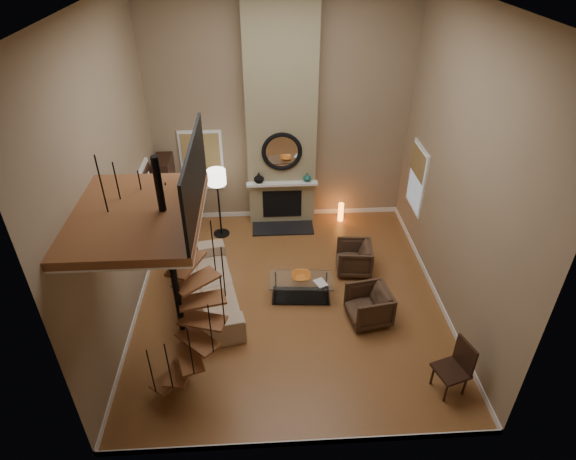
{
  "coord_description": "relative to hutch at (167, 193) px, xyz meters",
  "views": [
    {
      "loc": [
        -0.45,
        -7.37,
        6.55
      ],
      "look_at": [
        0.0,
        0.4,
        1.4
      ],
      "focal_mm": 30.0,
      "sensor_mm": 36.0,
      "label": 1
    }
  ],
  "objects": [
    {
      "name": "vase_left",
      "position": [
        2.2,
        -0.01,
        0.35
      ],
      "size": [
        0.24,
        0.24,
        0.25
      ],
      "primitive_type": "imported",
      "color": "black",
      "rests_on": "mantel"
    },
    {
      "name": "window_right",
      "position": [
        5.73,
        -0.83,
        0.68
      ],
      "size": [
        0.06,
        1.02,
        1.52
      ],
      "color": "white",
      "rests_on": "right_wall"
    },
    {
      "name": "firebox",
      "position": [
        2.75,
        0.03,
        -0.4
      ],
      "size": [
        0.95,
        0.02,
        0.72
      ],
      "primitive_type": "cube",
      "color": "black",
      "rests_on": "chimney_breast"
    },
    {
      "name": "coffee_table",
      "position": [
        2.99,
        -2.81,
        -0.67
      ],
      "size": [
        1.31,
        0.73,
        0.46
      ],
      "color": "silver",
      "rests_on": "ground"
    },
    {
      "name": "sofa",
      "position": [
        1.11,
        -2.8,
        -0.55
      ],
      "size": [
        1.58,
        2.86,
        0.79
      ],
      "primitive_type": "imported",
      "rotation": [
        0.0,
        0.0,
        1.78
      ],
      "color": "tan",
      "rests_on": "ground"
    },
    {
      "name": "entry_door",
      "position": [
        -0.2,
        -1.03,
        0.1
      ],
      "size": [
        0.1,
        1.05,
        2.16
      ],
      "color": "white",
      "rests_on": "ground"
    },
    {
      "name": "armchair_far",
      "position": [
        4.29,
        -3.51,
        -0.6
      ],
      "size": [
        0.88,
        0.87,
        0.7
      ],
      "primitive_type": "imported",
      "rotation": [
        0.0,
        0.0,
        -1.41
      ],
      "color": "#432D1E",
      "rests_on": "ground"
    },
    {
      "name": "hutch",
      "position": [
        0.0,
        0.0,
        0.0
      ],
      "size": [
        0.38,
        0.81,
        1.8
      ],
      "primitive_type": "cube",
      "color": "black",
      "rests_on": "ground"
    },
    {
      "name": "ground",
      "position": [
        2.75,
        -2.83,
        -0.95
      ],
      "size": [
        6.0,
        6.5,
        0.01
      ],
      "primitive_type": "cube",
      "color": "#A16633",
      "rests_on": "ground"
    },
    {
      "name": "baseboard_front",
      "position": [
        2.75,
        -6.07,
        -0.89
      ],
      "size": [
        6.0,
        0.02,
        0.12
      ],
      "primitive_type": "cube",
      "color": "white",
      "rests_on": "ground"
    },
    {
      "name": "hearth",
      "position": [
        2.75,
        -0.26,
        -0.93
      ],
      "size": [
        1.5,
        0.6,
        0.04
      ],
      "primitive_type": "cube",
      "color": "black",
      "rests_on": "ground"
    },
    {
      "name": "baseboard_left",
      "position": [
        -0.24,
        -2.83,
        -0.89
      ],
      "size": [
        0.02,
        6.5,
        0.12
      ],
      "primitive_type": "cube",
      "color": "white",
      "rests_on": "ground"
    },
    {
      "name": "accent_lamp",
      "position": [
        4.23,
        0.05,
        -0.7
      ],
      "size": [
        0.13,
        0.13,
        0.48
      ],
      "primitive_type": "cylinder",
      "color": "orange",
      "rests_on": "ground"
    },
    {
      "name": "armchair_near",
      "position": [
        4.27,
        -2.03,
        -0.6
      ],
      "size": [
        0.81,
        0.8,
        0.68
      ],
      "primitive_type": "imported",
      "rotation": [
        0.0,
        0.0,
        -1.67
      ],
      "color": "#432D1E",
      "rests_on": "ground"
    },
    {
      "name": "spiral_stair",
      "position": [
        0.97,
        -4.63,
        0.83
      ],
      "size": [
        1.47,
        1.47,
        4.06
      ],
      "color": "black",
      "rests_on": "ground"
    },
    {
      "name": "mantel",
      "position": [
        2.75,
        -0.05,
        0.2
      ],
      "size": [
        1.7,
        0.18,
        0.06
      ],
      "primitive_type": "cube",
      "color": "white",
      "rests_on": "chimney_breast"
    },
    {
      "name": "chimney_breast",
      "position": [
        2.75,
        0.23,
        1.8
      ],
      "size": [
        1.6,
        0.38,
        5.5
      ],
      "primitive_type": "cube",
      "color": "#8E825C",
      "rests_on": "ground"
    },
    {
      "name": "bowl",
      "position": [
        2.99,
        -2.76,
        -0.45
      ],
      "size": [
        0.38,
        0.38,
        0.09
      ],
      "primitive_type": "imported",
      "color": "orange",
      "rests_on": "coffee_table"
    },
    {
      "name": "floor_lamp",
      "position": [
        1.25,
        -0.4,
        0.46
      ],
      "size": [
        0.43,
        0.43,
        1.75
      ],
      "color": "black",
      "rests_on": "ground"
    },
    {
      "name": "vase_right",
      "position": [
        3.35,
        -0.01,
        0.33
      ],
      "size": [
        0.2,
        0.2,
        0.21
      ],
      "primitive_type": "imported",
      "color": "#164E46",
      "rests_on": "mantel"
    },
    {
      "name": "back_wall",
      "position": [
        2.75,
        0.42,
        1.8
      ],
      "size": [
        6.0,
        0.02,
        5.5
      ],
      "primitive_type": "cube",
      "color": "#8F795C",
      "rests_on": "ground"
    },
    {
      "name": "side_chair",
      "position": [
        5.28,
        -5.18,
        -0.42
      ],
      "size": [
        0.6,
        0.6,
        1.0
      ],
      "color": "black",
      "rests_on": "ground"
    },
    {
      "name": "window_back",
      "position": [
        0.85,
        0.39,
        0.67
      ],
      "size": [
        1.02,
        0.06,
        1.52
      ],
      "color": "white",
      "rests_on": "back_wall"
    },
    {
      "name": "book",
      "position": [
        3.34,
        -2.96,
        -0.49
      ],
      "size": [
        0.3,
        0.33,
        0.03
      ],
      "primitive_type": "imported",
      "rotation": [
        0.0,
        0.0,
        0.43
      ],
      "color": "gray",
      "rests_on": "coffee_table"
    },
    {
      "name": "baseboard_back",
      "position": [
        2.75,
        0.41,
        -0.89
      ],
      "size": [
        6.0,
        0.02,
        0.12
      ],
      "primitive_type": "cube",
      "color": "white",
      "rests_on": "ground"
    },
    {
      "name": "left_wall",
      "position": [
        -0.25,
        -2.83,
        1.8
      ],
      "size": [
        0.02,
        6.5,
        5.5
      ],
      "primitive_type": "cube",
      "color": "#8F795C",
      "rests_on": "ground"
    },
    {
      "name": "right_wall",
      "position": [
        5.75,
        -2.83,
        1.8
      ],
      "size": [
        0.02,
        6.5,
        5.5
      ],
      "primitive_type": "cube",
      "color": "#8F795C",
      "rests_on": "ground"
    },
    {
      "name": "ceiling",
      "position": [
        2.75,
        -2.83,
        4.54
      ],
      "size": [
        6.0,
        6.5,
        0.01
      ],
      "primitive_type": "cube",
      "color": "silver",
      "rests_on": "back_wall"
    },
    {
      "name": "mirror_frame",
      "position": [
        2.75,
        0.01,
        1.0
      ],
      "size": [
        0.94,
        0.1,
        0.94
      ],
      "primitive_type": "torus",
      "rotation": [
        1.57,
        0.0,
        0.0
      ],
      "color": "black",
      "rests_on": "chimney_breast"
    },
    {
      "name": "loft",
      "position": [
        0.71,
        -4.63,
        2.29
      ],
      "size": [
        1.7,
        2.2,
        1.09
      ],
      "color": "brown",
      "rests_on": "left_wall"
    },
    {
      "name": "front_wall",
      "position": [
        2.75,
        -6.08,
        1.8
      ],
      "size": [
        6.0,
        0.02,
        5.5
      ],
      "primitive_type": "cube",
      "color": "#8F795C",
      "rests_on": "ground"
    },
    {
      "name": "mirror_disc",
      "position": [
        2.75,
        0.02,
        1.0
      ],
      "size": [
        0.8,
        0.01,
        0.8
      ],
      "primitive_type": "cylinder",
      "rotation": [
        1.57,
        0.0,
        0.0
      ],
      "color": "white",
      "rests_on": "chimney_breast"
    },
    {
      "name": "baseboard_right",
      "position": [
        5.74,
        -2.83,
        -0.89
      ],
      "size": [
        0.02,
        6.5,
        0.12
      ],
      "primitive_type": "cube",
      "color": "white",
      "rests_on": "ground"
    }
  ]
}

